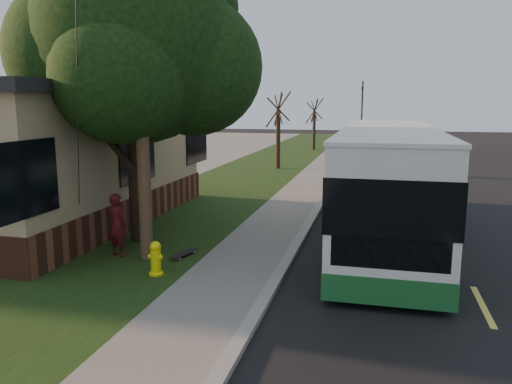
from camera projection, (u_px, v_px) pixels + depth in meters
ground at (273, 288)px, 10.25m from camera, size 120.00×120.00×0.00m
road at (431, 203)px, 18.87m from camera, size 8.00×80.00×0.01m
curb at (325, 197)px, 19.79m from camera, size 0.25×80.00×0.12m
sidewalk at (300, 196)px, 20.03m from camera, size 2.00×80.00×0.08m
grass_verge at (217, 193)px, 20.85m from camera, size 5.00×80.00×0.07m
building_lot at (13, 184)px, 23.20m from camera, size 15.00×80.00×0.04m
fire_hydrant at (156, 258)px, 10.78m from camera, size 0.32×0.32×0.74m
utility_pole at (139, 63)px, 11.15m from camera, size 2.86×3.21×9.07m
leafy_tree at (137, 47)px, 12.84m from camera, size 6.30×6.00×7.80m
bare_tree_near at (278, 131)px, 27.89m from camera, size 1.38×1.21×4.31m
bare_tree_far at (314, 125)px, 39.27m from camera, size 1.38×1.21×4.03m
traffic_signal at (362, 109)px, 42.07m from camera, size 0.18×0.22×5.50m
transit_bus at (387, 179)px, 14.03m from camera, size 2.62×11.36×3.08m
skateboarder at (117, 225)px, 12.01m from camera, size 0.65×0.52×1.55m
skateboard_main at (184, 253)px, 12.12m from camera, size 0.43×0.92×0.08m
dumpster at (34, 193)px, 17.18m from camera, size 1.54×1.27×1.26m
distant_car at (372, 146)px, 35.01m from camera, size 2.27×4.51×1.47m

